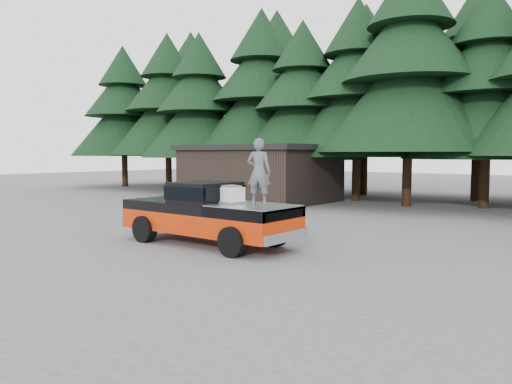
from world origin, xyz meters
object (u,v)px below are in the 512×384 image
Objects in this scene: man_on_bed at (259,172)px; air_compressor at (231,195)px; pickup_truck at (208,223)px; utility_building at (260,173)px.

air_compressor is at bearing -13.87° from man_on_bed.
pickup_truck is at bearing -165.72° from air_compressor.
utility_building is at bearing -74.14° from man_on_bed.
man_on_bed reaches higher than pickup_truck.
utility_building is (-7.62, 12.28, 1.00)m from pickup_truck.
man_on_bed is 0.23× the size of utility_building.
pickup_truck is 3.17× the size of man_on_bed.
air_compressor is at bearing -0.04° from pickup_truck.
pickup_truck is at bearing -58.18° from utility_building.
pickup_truck is 1.30m from air_compressor.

